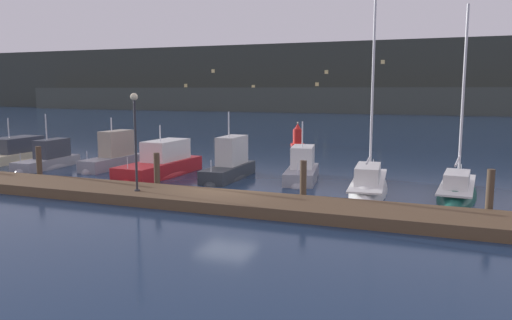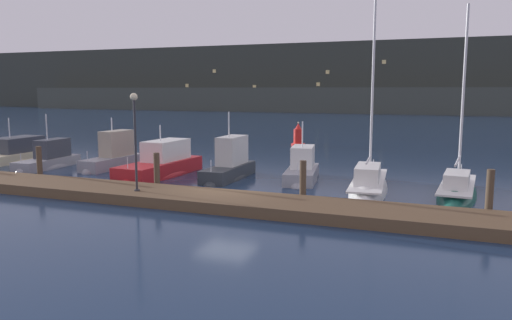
{
  "view_description": "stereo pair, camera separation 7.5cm",
  "coord_description": "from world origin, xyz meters",
  "px_view_note": "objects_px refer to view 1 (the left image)",
  "views": [
    {
      "loc": [
        9.13,
        -20.02,
        4.81
      ],
      "look_at": [
        0.0,
        3.72,
        1.2
      ],
      "focal_mm": 35.0,
      "sensor_mm": 36.0,
      "label": 1
    },
    {
      "loc": [
        9.2,
        -20.0,
        4.81
      ],
      "look_at": [
        0.0,
        3.72,
        1.2
      ],
      "focal_mm": 35.0,
      "sensor_mm": 36.0,
      "label": 2
    }
  ],
  "objects_px": {
    "motorboat_berth_1": "(10,158)",
    "dock_lamppost": "(135,126)",
    "sailboat_berth_7": "(369,188)",
    "motorboat_berth_4": "(161,170)",
    "rowboat_adrift": "(20,144)",
    "sailboat_berth_8": "(457,194)",
    "motorboat_berth_5": "(229,170)",
    "channel_buoy": "(298,136)",
    "motorboat_berth_6": "(302,175)",
    "motorboat_berth_3": "(113,162)",
    "motorboat_berth_2": "(48,164)"
  },
  "relations": [
    {
      "from": "motorboat_berth_1",
      "to": "sailboat_berth_7",
      "type": "height_order",
      "value": "sailboat_berth_7"
    },
    {
      "from": "motorboat_berth_1",
      "to": "dock_lamppost",
      "type": "relative_size",
      "value": 1.77
    },
    {
      "from": "sailboat_berth_7",
      "to": "sailboat_berth_8",
      "type": "height_order",
      "value": "sailboat_berth_7"
    },
    {
      "from": "motorboat_berth_1",
      "to": "sailboat_berth_8",
      "type": "xyz_separation_m",
      "value": [
        27.8,
        -1.09,
        -0.12
      ]
    },
    {
      "from": "motorboat_berth_1",
      "to": "motorboat_berth_2",
      "type": "relative_size",
      "value": 1.44
    },
    {
      "from": "motorboat_berth_1",
      "to": "motorboat_berth_5",
      "type": "bearing_deg",
      "value": -1.47
    },
    {
      "from": "channel_buoy",
      "to": "sailboat_berth_8",
      "type": "bearing_deg",
      "value": -54.35
    },
    {
      "from": "motorboat_berth_5",
      "to": "sailboat_berth_8",
      "type": "bearing_deg",
      "value": -3.35
    },
    {
      "from": "sailboat_berth_8",
      "to": "motorboat_berth_3",
      "type": "bearing_deg",
      "value": 176.22
    },
    {
      "from": "motorboat_berth_1",
      "to": "sailboat_berth_7",
      "type": "distance_m",
      "value": 23.92
    },
    {
      "from": "motorboat_berth_1",
      "to": "sailboat_berth_8",
      "type": "height_order",
      "value": "sailboat_berth_8"
    },
    {
      "from": "sailboat_berth_7",
      "to": "channel_buoy",
      "type": "xyz_separation_m",
      "value": [
        -8.72,
        17.78,
        0.63
      ]
    },
    {
      "from": "motorboat_berth_4",
      "to": "motorboat_berth_6",
      "type": "relative_size",
      "value": 1.35
    },
    {
      "from": "motorboat_berth_5",
      "to": "sailboat_berth_8",
      "type": "height_order",
      "value": "sailboat_berth_8"
    },
    {
      "from": "sailboat_berth_7",
      "to": "motorboat_berth_1",
      "type": "bearing_deg",
      "value": 176.98
    },
    {
      "from": "motorboat_berth_3",
      "to": "motorboat_berth_5",
      "type": "relative_size",
      "value": 0.98
    },
    {
      "from": "dock_lamppost",
      "to": "motorboat_berth_5",
      "type": "bearing_deg",
      "value": 77.82
    },
    {
      "from": "sailboat_berth_8",
      "to": "rowboat_adrift",
      "type": "height_order",
      "value": "sailboat_berth_8"
    },
    {
      "from": "motorboat_berth_2",
      "to": "rowboat_adrift",
      "type": "height_order",
      "value": "motorboat_berth_2"
    },
    {
      "from": "sailboat_berth_8",
      "to": "channel_buoy",
      "type": "distance_m",
      "value": 21.69
    },
    {
      "from": "motorboat_berth_2",
      "to": "motorboat_berth_6",
      "type": "distance_m",
      "value": 15.9
    },
    {
      "from": "motorboat_berth_2",
      "to": "motorboat_berth_3",
      "type": "distance_m",
      "value": 4.07
    },
    {
      "from": "motorboat_berth_2",
      "to": "motorboat_berth_3",
      "type": "height_order",
      "value": "motorboat_berth_2"
    },
    {
      "from": "motorboat_berth_6",
      "to": "channel_buoy",
      "type": "height_order",
      "value": "motorboat_berth_6"
    },
    {
      "from": "sailboat_berth_8",
      "to": "sailboat_berth_7",
      "type": "bearing_deg",
      "value": -177.56
    },
    {
      "from": "motorboat_berth_4",
      "to": "channel_buoy",
      "type": "relative_size",
      "value": 3.34
    },
    {
      "from": "motorboat_berth_2",
      "to": "motorboat_berth_6",
      "type": "bearing_deg",
      "value": 5.4
    },
    {
      "from": "sailboat_berth_7",
      "to": "sailboat_berth_8",
      "type": "xyz_separation_m",
      "value": [
        3.91,
        0.17,
        -0.02
      ]
    },
    {
      "from": "motorboat_berth_1",
      "to": "motorboat_berth_2",
      "type": "height_order",
      "value": "motorboat_berth_2"
    },
    {
      "from": "motorboat_berth_3",
      "to": "dock_lamppost",
      "type": "relative_size",
      "value": 1.2
    },
    {
      "from": "motorboat_berth_1",
      "to": "rowboat_adrift",
      "type": "distance_m",
      "value": 11.68
    },
    {
      "from": "sailboat_berth_8",
      "to": "dock_lamppost",
      "type": "distance_m",
      "value": 14.6
    },
    {
      "from": "motorboat_berth_4",
      "to": "channel_buoy",
      "type": "xyz_separation_m",
      "value": [
        2.89,
        17.51,
        0.45
      ]
    },
    {
      "from": "motorboat_berth_5",
      "to": "sailboat_berth_7",
      "type": "height_order",
      "value": "sailboat_berth_7"
    },
    {
      "from": "motorboat_berth_5",
      "to": "channel_buoy",
      "type": "xyz_separation_m",
      "value": [
        -1.08,
        16.94,
        0.32
      ]
    },
    {
      "from": "motorboat_berth_4",
      "to": "rowboat_adrift",
      "type": "distance_m",
      "value": 22.4
    },
    {
      "from": "motorboat_berth_6",
      "to": "sailboat_berth_8",
      "type": "bearing_deg",
      "value": -10.88
    },
    {
      "from": "motorboat_berth_3",
      "to": "rowboat_adrift",
      "type": "distance_m",
      "value": 18.15
    },
    {
      "from": "dock_lamppost",
      "to": "rowboat_adrift",
      "type": "height_order",
      "value": "dock_lamppost"
    },
    {
      "from": "sailboat_berth_7",
      "to": "dock_lamppost",
      "type": "distance_m",
      "value": 11.17
    },
    {
      "from": "motorboat_berth_1",
      "to": "motorboat_berth_5",
      "type": "height_order",
      "value": "motorboat_berth_5"
    },
    {
      "from": "motorboat_berth_1",
      "to": "sailboat_berth_8",
      "type": "distance_m",
      "value": 27.82
    },
    {
      "from": "motorboat_berth_6",
      "to": "sailboat_berth_8",
      "type": "height_order",
      "value": "sailboat_berth_8"
    },
    {
      "from": "motorboat_berth_3",
      "to": "dock_lamppost",
      "type": "distance_m",
      "value": 10.24
    },
    {
      "from": "motorboat_berth_5",
      "to": "dock_lamppost",
      "type": "height_order",
      "value": "dock_lamppost"
    },
    {
      "from": "motorboat_berth_3",
      "to": "dock_lamppost",
      "type": "height_order",
      "value": "dock_lamppost"
    },
    {
      "from": "sailboat_berth_7",
      "to": "motorboat_berth_2",
      "type": "bearing_deg",
      "value": 179.57
    },
    {
      "from": "motorboat_berth_1",
      "to": "dock_lamppost",
      "type": "xyz_separation_m",
      "value": [
        14.83,
        -7.0,
        3.01
      ]
    },
    {
      "from": "motorboat_berth_3",
      "to": "sailboat_berth_7",
      "type": "height_order",
      "value": "sailboat_berth_7"
    },
    {
      "from": "motorboat_berth_5",
      "to": "sailboat_berth_8",
      "type": "xyz_separation_m",
      "value": [
        11.55,
        -0.68,
        -0.33
      ]
    }
  ]
}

